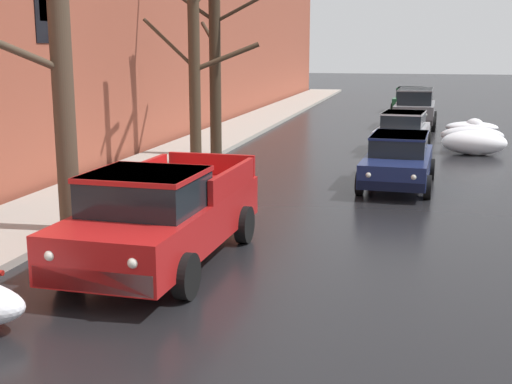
# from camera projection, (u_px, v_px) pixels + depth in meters

# --- Properties ---
(left_sidewalk_slab) EXTENTS (2.65, 80.00, 0.15)m
(left_sidewalk_slab) POSITION_uv_depth(u_px,v_px,m) (151.00, 168.00, 21.02)
(left_sidewalk_slab) COLOR #A8A399
(left_sidewalk_slab) RESTS_ON ground
(snow_bank_near_corner_left) EXTENTS (1.72, 1.21, 0.80)m
(snow_bank_near_corner_left) POSITION_uv_depth(u_px,v_px,m) (159.00, 184.00, 16.95)
(snow_bank_near_corner_left) COLOR white
(snow_bank_near_corner_left) RESTS_ON ground
(snow_bank_along_left_kerb) EXTENTS (2.24, 1.30, 0.85)m
(snow_bank_along_left_kerb) POSITION_uv_depth(u_px,v_px,m) (474.00, 143.00, 24.01)
(snow_bank_along_left_kerb) COLOR white
(snow_bank_along_left_kerb) RESTS_ON ground
(snow_bank_near_corner_right) EXTENTS (2.39, 0.91, 0.70)m
(snow_bank_near_corner_right) POSITION_uv_depth(u_px,v_px,m) (471.00, 136.00, 26.58)
(snow_bank_near_corner_right) COLOR white
(snow_bank_near_corner_right) RESTS_ON ground
(snow_bank_far_right_pile) EXTENTS (2.26, 1.20, 0.67)m
(snow_bank_far_right_pile) POSITION_uv_depth(u_px,v_px,m) (472.00, 127.00, 30.04)
(snow_bank_far_right_pile) COLOR white
(snow_bank_far_right_pile) RESTS_ON ground
(bare_tree_second_along_sidewalk) EXTENTS (1.30, 2.51, 7.36)m
(bare_tree_second_along_sidewalk) POSITION_uv_depth(u_px,v_px,m) (57.00, 46.00, 12.87)
(bare_tree_second_along_sidewalk) COLOR #4C3D2D
(bare_tree_second_along_sidewalk) RESTS_ON ground
(bare_tree_mid_block) EXTENTS (3.45, 1.41, 6.69)m
(bare_tree_mid_block) POSITION_uv_depth(u_px,v_px,m) (196.00, 59.00, 20.49)
(bare_tree_mid_block) COLOR #423323
(bare_tree_mid_block) RESTS_ON ground
(bare_tree_far_down_block) EXTENTS (4.11, 2.82, 7.24)m
(bare_tree_far_down_block) POSITION_uv_depth(u_px,v_px,m) (216.00, 44.00, 22.40)
(bare_tree_far_down_block) COLOR #382B1E
(bare_tree_far_down_block) RESTS_ON ground
(pickup_truck_red_approaching_near_lane) EXTENTS (2.33, 5.34, 1.76)m
(pickup_truck_red_approaching_near_lane) POSITION_uv_depth(u_px,v_px,m) (161.00, 216.00, 11.71)
(pickup_truck_red_approaching_near_lane) COLOR red
(pickup_truck_red_approaching_near_lane) RESTS_ON ground
(sedan_darkblue_parked_kerbside_close) EXTENTS (2.02, 4.41, 1.42)m
(sedan_darkblue_parked_kerbside_close) POSITION_uv_depth(u_px,v_px,m) (398.00, 159.00, 18.44)
(sedan_darkblue_parked_kerbside_close) COLOR navy
(sedan_darkblue_parked_kerbside_close) RESTS_ON ground
(sedan_silver_parked_kerbside_mid) EXTENTS (2.11, 4.12, 1.42)m
(sedan_silver_parked_kerbside_mid) POSITION_uv_depth(u_px,v_px,m) (403.00, 131.00, 24.76)
(sedan_silver_parked_kerbside_mid) COLOR #B7B7BC
(sedan_silver_parked_kerbside_mid) RESTS_ON ground
(suv_grey_parked_far_down_block) EXTENTS (2.10, 4.51, 1.82)m
(suv_grey_parked_far_down_block) POSITION_uv_depth(u_px,v_px,m) (415.00, 107.00, 32.04)
(suv_grey_parked_far_down_block) COLOR slate
(suv_grey_parked_far_down_block) RESTS_ON ground
(sedan_green_queued_behind_truck) EXTENTS (2.02, 4.31, 1.42)m
(sedan_green_queued_behind_truck) POSITION_uv_depth(u_px,v_px,m) (410.00, 99.00, 39.80)
(sedan_green_queued_behind_truck) COLOR #1E5633
(sedan_green_queued_behind_truck) RESTS_ON ground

